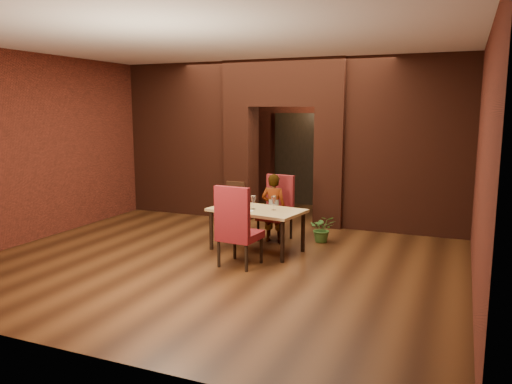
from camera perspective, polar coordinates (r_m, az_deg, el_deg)
floor at (r=8.38m, az=-1.37°, el=-6.14°), size 8.00×8.00×0.00m
ceiling at (r=8.13m, az=-1.46°, el=16.15°), size 7.00×8.00×0.04m
wall_back at (r=11.85m, az=6.53°, el=6.24°), size 7.00×0.04×3.20m
wall_front at (r=4.76m, az=-21.45°, el=0.89°), size 7.00×0.04×3.20m
wall_left at (r=10.04m, az=-20.05°, el=5.16°), size 0.04×8.00×3.20m
wall_right at (r=7.40m, az=24.22°, el=3.56°), size 0.04×8.00×3.20m
pillar_left at (r=10.34m, az=-1.70°, el=3.33°), size 0.55×0.55×2.30m
pillar_right at (r=9.72m, az=8.58°, el=2.84°), size 0.55×0.55×2.30m
lintel at (r=9.94m, az=3.37°, el=12.31°), size 2.45×0.55×0.90m
wing_wall_left at (r=10.96m, az=-8.49°, el=5.94°), size 2.28×0.35×3.20m
wing_wall_right at (r=9.44m, az=17.02°, el=5.08°), size 2.28×0.35×3.20m
vent_panel at (r=10.16m, az=-2.37°, el=-0.20°), size 0.40×0.03×0.50m
rear_door at (r=11.96m, az=4.56°, el=3.66°), size 0.90×0.08×2.10m
rear_door_frame at (r=11.92m, az=4.50°, el=3.64°), size 1.02×0.04×2.22m
dining_table at (r=8.01m, az=0.09°, el=-4.34°), size 1.57×1.05×0.68m
chair_far at (r=8.62m, az=2.17°, el=-1.88°), size 0.56×0.56×1.12m
chair_near at (r=7.22m, az=-1.83°, el=-3.82°), size 0.59×0.59×1.19m
person_seated at (r=8.51m, az=2.03°, el=-1.84°), size 0.44×0.30×1.18m
wine_glass_a at (r=8.03m, az=-1.37°, el=-1.00°), size 0.09×0.09×0.22m
wine_glass_b at (r=7.89m, az=-0.31°, el=-1.21°), size 0.09×0.09×0.22m
wine_glass_c at (r=7.82m, az=2.05°, el=-1.29°), size 0.09×0.09×0.22m
tasting_sheet at (r=7.78m, az=-1.58°, el=-2.16°), size 0.31×0.23×0.00m
wine_bucket at (r=8.05m, az=-4.07°, el=-1.07°), size 0.17×0.17×0.21m
water_bottle at (r=8.15m, az=-2.38°, el=-0.56°), size 0.07×0.07×0.30m
potted_plant at (r=8.62m, az=7.59°, el=-4.17°), size 0.52×0.49×0.47m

